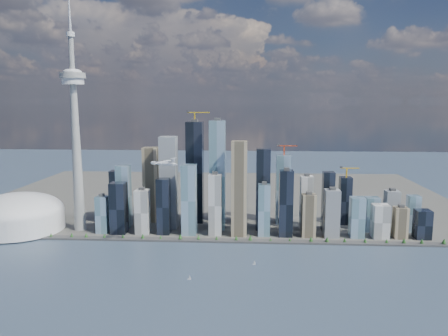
# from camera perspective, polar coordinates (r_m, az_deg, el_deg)

# --- Properties ---
(ground) EXTENTS (4000.00, 4000.00, 0.00)m
(ground) POSITION_cam_1_polar(r_m,az_deg,el_deg) (722.36, -4.43, -15.73)
(ground) COLOR #304054
(ground) RESTS_ON ground
(seawall) EXTENTS (1100.00, 22.00, 4.00)m
(seawall) POSITION_cam_1_polar(r_m,az_deg,el_deg) (953.32, -2.37, -9.43)
(seawall) COLOR #383838
(seawall) RESTS_ON ground
(land) EXTENTS (1400.00, 900.00, 3.00)m
(land) POSITION_cam_1_polar(r_m,az_deg,el_deg) (1386.69, -0.51, -3.68)
(land) COLOR #4C4C47
(land) RESTS_ON ground
(shoreline_trees) EXTENTS (960.53, 7.20, 8.80)m
(shoreline_trees) POSITION_cam_1_polar(r_m,az_deg,el_deg) (951.24, -2.37, -9.04)
(shoreline_trees) COLOR #3F2D1E
(shoreline_trees) RESTS_ON seawall
(skyscraper_cluster) EXTENTS (736.00, 142.00, 273.31)m
(skyscraper_cluster) POSITION_cam_1_polar(r_m,az_deg,el_deg) (1011.47, 1.46, -3.48)
(skyscraper_cluster) COLOR black
(skyscraper_cluster) RESTS_ON land
(needle_tower) EXTENTS (56.00, 56.00, 550.50)m
(needle_tower) POSITION_cam_1_polar(r_m,az_deg,el_deg) (1040.28, -18.84, 4.78)
(needle_tower) COLOR gray
(needle_tower) RESTS_ON land
(dome_stadium) EXTENTS (200.00, 200.00, 86.00)m
(dome_stadium) POSITION_cam_1_polar(r_m,az_deg,el_deg) (1120.53, -25.22, -5.52)
(dome_stadium) COLOR white
(dome_stadium) RESTS_ON land
(airplane) EXTENTS (59.07, 52.91, 14.94)m
(airplane) POSITION_cam_1_polar(r_m,az_deg,el_deg) (848.40, -7.92, 0.63)
(airplane) COLOR white
(airplane) RESTS_ON ground
(sailboat_west) EXTENTS (6.69, 2.65, 9.24)m
(sailboat_west) POSITION_cam_1_polar(r_m,az_deg,el_deg) (762.77, -4.53, -14.12)
(sailboat_west) COLOR white
(sailboat_west) RESTS_ON ground
(sailboat_east) EXTENTS (6.15, 1.89, 8.54)m
(sailboat_east) POSITION_cam_1_polar(r_m,az_deg,el_deg) (825.73, 3.99, -12.31)
(sailboat_east) COLOR white
(sailboat_east) RESTS_ON ground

